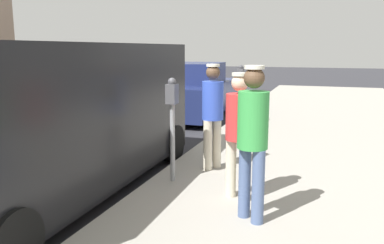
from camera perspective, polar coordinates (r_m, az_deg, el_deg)
The scene contains 9 objects.
ground_plane at distance 6.84m, azimuth -12.60°, elevation -7.49°, with size 80.00×80.00×0.00m, color #2D2D33.
sidewalk_slab at distance 5.88m, azimuth 18.43°, elevation -10.02°, with size 5.00×32.00×0.15m, color #9E998E.
parking_meter_near at distance 5.75m, azimuth -2.83°, elevation 1.46°, with size 0.14×0.18×1.52m.
parking_meter_far at distance 10.20m, azimuth 6.90°, elevation 5.34°, with size 0.14×0.18×1.52m.
pedestrian_in_blue at distance 6.37m, azimuth 2.96°, elevation 1.76°, with size 0.34×0.34×1.69m.
pedestrian_in_green at distance 4.45m, azimuth 8.63°, elevation -1.61°, with size 0.34×0.34×1.75m.
pedestrian_in_red at distance 5.10m, azimuth 6.69°, elevation -0.90°, with size 0.35×0.34×1.63m.
parked_van at distance 5.98m, azimuth -18.48°, elevation 1.02°, with size 2.17×5.22×2.15m.
parked_sedan_ahead at distance 12.25m, azimuth 0.24°, elevation 4.24°, with size 2.01×4.43×1.65m.
Camera 1 is at (3.45, -5.53, 2.08)m, focal length 37.43 mm.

